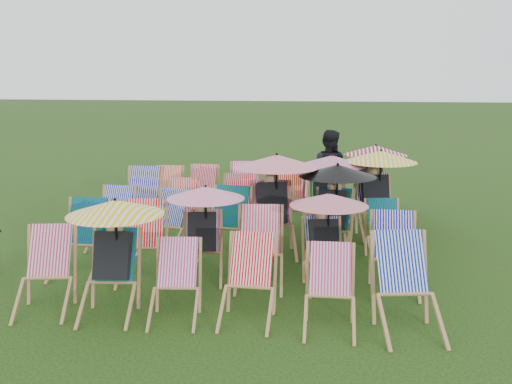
# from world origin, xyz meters

# --- Properties ---
(ground) EXTENTS (100.00, 100.00, 0.00)m
(ground) POSITION_xyz_m (0.00, 0.00, 0.00)
(ground) COLOR black
(ground) RESTS_ON ground
(deckchair_0) EXTENTS (0.74, 0.92, 0.90)m
(deckchair_0) POSITION_xyz_m (-1.92, -2.28, 0.45)
(deckchair_0) COLOR #A97C4F
(deckchair_0) RESTS_ON ground
(deckchair_1) EXTENTS (1.06, 1.13, 1.26)m
(deckchair_1) POSITION_xyz_m (-1.15, -2.24, 0.66)
(deckchair_1) COLOR #A97C4F
(deckchair_1) RESTS_ON ground
(deckchair_2) EXTENTS (0.62, 0.80, 0.81)m
(deckchair_2) POSITION_xyz_m (-0.43, -2.30, 0.41)
(deckchair_2) COLOR #A97C4F
(deckchair_2) RESTS_ON ground
(deckchair_3) EXTENTS (0.59, 0.82, 0.87)m
(deckchair_3) POSITION_xyz_m (0.36, -2.22, 0.44)
(deckchair_3) COLOR #A97C4F
(deckchair_3) RESTS_ON ground
(deckchair_4) EXTENTS (0.56, 0.78, 0.83)m
(deckchair_4) POSITION_xyz_m (1.22, -2.32, 0.42)
(deckchair_4) COLOR #A97C4F
(deckchair_4) RESTS_ON ground
(deckchair_5) EXTENTS (0.79, 0.99, 0.96)m
(deckchair_5) POSITION_xyz_m (2.00, -2.28, 0.48)
(deckchair_5) COLOR #A97C4F
(deckchair_5) RESTS_ON ground
(deckchair_6) EXTENTS (0.64, 0.89, 0.95)m
(deckchair_6) POSITION_xyz_m (-2.06, -1.10, 0.47)
(deckchair_6) COLOR #A97C4F
(deckchair_6) RESTS_ON ground
(deckchair_7) EXTENTS (0.79, 0.99, 0.97)m
(deckchair_7) POSITION_xyz_m (-1.19, -1.15, 0.48)
(deckchair_7) COLOR #A97C4F
(deckchair_7) RESTS_ON ground
(deckchair_8) EXTENTS (1.00, 1.09, 1.19)m
(deckchair_8) POSITION_xyz_m (-0.42, -1.01, 0.63)
(deckchair_8) COLOR #A97C4F
(deckchair_8) RESTS_ON ground
(deckchair_9) EXTENTS (0.70, 0.92, 0.94)m
(deckchair_9) POSITION_xyz_m (0.33, -1.17, 0.47)
(deckchair_9) COLOR #A97C4F
(deckchair_9) RESTS_ON ground
(deckchair_10) EXTENTS (0.98, 1.06, 1.16)m
(deckchair_10) POSITION_xyz_m (1.15, -1.07, 0.61)
(deckchair_10) COLOR #A97C4F
(deckchair_10) RESTS_ON ground
(deckchair_11) EXTENTS (0.61, 0.85, 0.92)m
(deckchair_11) POSITION_xyz_m (1.98, -1.12, 0.46)
(deckchair_11) COLOR #A97C4F
(deckchair_11) RESTS_ON ground
(deckchair_12) EXTENTS (0.60, 0.83, 0.89)m
(deckchair_12) POSITION_xyz_m (-2.12, 0.11, 0.44)
(deckchair_12) COLOR #A97C4F
(deckchair_12) RESTS_ON ground
(deckchair_13) EXTENTS (0.73, 0.91, 0.88)m
(deckchair_13) POSITION_xyz_m (-1.26, 0.04, 0.44)
(deckchair_13) COLOR #A97C4F
(deckchair_13) RESTS_ON ground
(deckchair_14) EXTENTS (0.71, 0.93, 0.95)m
(deckchair_14) POSITION_xyz_m (-0.31, -0.02, 0.48)
(deckchair_14) COLOR #A97C4F
(deckchair_14) RESTS_ON ground
(deckchair_15) EXTENTS (1.22, 1.33, 1.45)m
(deckchair_15) POSITION_xyz_m (0.36, 0.20, 0.76)
(deckchair_15) COLOR #A97C4F
(deckchair_15) RESTS_ON ground
(deckchair_16) EXTENTS (1.12, 1.19, 1.33)m
(deckchair_16) POSITION_xyz_m (1.21, 0.18, 0.70)
(deckchair_16) COLOR #A97C4F
(deckchair_16) RESTS_ON ground
(deckchair_17) EXTENTS (0.65, 0.82, 0.82)m
(deckchair_17) POSITION_xyz_m (1.98, 0.08, 0.41)
(deckchair_17) COLOR #A97C4F
(deckchair_17) RESTS_ON ground
(deckchair_18) EXTENTS (0.72, 0.96, 1.01)m
(deckchair_18) POSITION_xyz_m (-2.06, 1.26, 0.50)
(deckchair_18) COLOR #A97C4F
(deckchair_18) RESTS_ON ground
(deckchair_19) EXTENTS (0.69, 0.86, 0.84)m
(deckchair_19) POSITION_xyz_m (-1.30, 1.21, 0.42)
(deckchair_19) COLOR #A97C4F
(deckchair_19) RESTS_ON ground
(deckchair_20) EXTENTS (0.65, 0.88, 0.93)m
(deckchair_20) POSITION_xyz_m (-0.35, 1.19, 0.47)
(deckchair_20) COLOR #A97C4F
(deckchair_20) RESTS_ON ground
(deckchair_21) EXTENTS (0.67, 0.90, 0.94)m
(deckchair_21) POSITION_xyz_m (0.46, 1.26, 0.47)
(deckchair_21) COLOR #A97C4F
(deckchair_21) RESTS_ON ground
(deckchair_22) EXTENTS (1.10, 1.16, 1.31)m
(deckchair_22) POSITION_xyz_m (1.15, 1.26, 0.69)
(deckchair_22) COLOR #A97C4F
(deckchair_22) RESTS_ON ground
(deckchair_23) EXTENTS (1.17, 1.27, 1.39)m
(deckchair_23) POSITION_xyz_m (1.94, 1.33, 0.73)
(deckchair_23) COLOR #A97C4F
(deckchair_23) RESTS_ON ground
(deckchair_24) EXTENTS (0.66, 0.86, 0.87)m
(deckchair_24) POSITION_xyz_m (-1.89, 2.28, 0.44)
(deckchair_24) COLOR #A97C4F
(deckchair_24) RESTS_ON ground
(deckchair_25) EXTENTS (0.60, 0.84, 0.90)m
(deckchair_25) POSITION_xyz_m (-1.25, 2.34, 0.45)
(deckchair_25) COLOR #A97C4F
(deckchair_25) RESTS_ON ground
(deckchair_26) EXTENTS (0.77, 0.97, 0.96)m
(deckchair_26) POSITION_xyz_m (-0.41, 2.40, 0.48)
(deckchair_26) COLOR #A97C4F
(deckchair_26) RESTS_ON ground
(deckchair_27) EXTENTS (0.73, 0.96, 0.97)m
(deckchair_27) POSITION_xyz_m (0.48, 2.31, 0.49)
(deckchair_27) COLOR #A97C4F
(deckchair_27) RESTS_ON ground
(deckchair_28) EXTENTS (0.67, 0.87, 0.89)m
(deckchair_28) POSITION_xyz_m (1.20, 2.42, 0.44)
(deckchair_28) COLOR #A97C4F
(deckchair_28) RESTS_ON ground
(deckchair_29) EXTENTS (1.13, 1.21, 1.34)m
(deckchair_29) POSITION_xyz_m (1.92, 2.47, 0.71)
(deckchair_29) COLOR #A97C4F
(deckchair_29) RESTS_ON ground
(person_rear) EXTENTS (0.91, 0.80, 1.58)m
(person_rear) POSITION_xyz_m (1.11, 2.88, 0.79)
(person_rear) COLOR black
(person_rear) RESTS_ON ground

